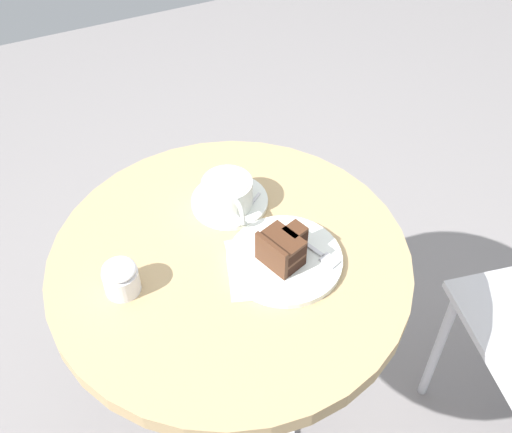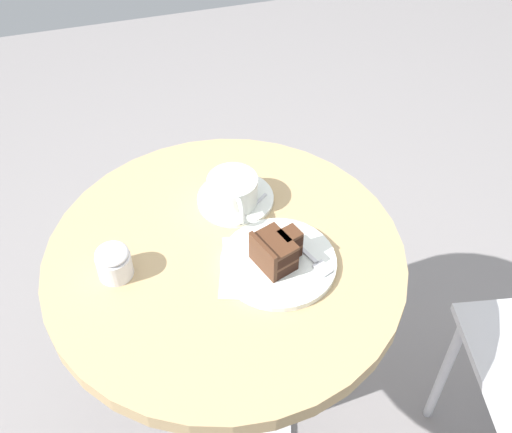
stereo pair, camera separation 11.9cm
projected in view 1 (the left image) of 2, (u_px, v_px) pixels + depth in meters
The scene contains 10 objects.
ground_plane at pixel (238, 433), 1.70m from camera, with size 4.40×4.40×0.01m, color gray.
cafe_table at pixel (231, 300), 1.27m from camera, with size 0.67×0.67×0.72m.
saucer at pixel (230, 201), 1.27m from camera, with size 0.15×0.15×0.01m.
coffee_cup at pixel (228, 193), 1.24m from camera, with size 0.13×0.10×0.06m.
teaspoon at pixel (244, 214), 1.24m from camera, with size 0.07×0.08×0.00m.
cake_plate at pixel (285, 259), 1.16m from camera, with size 0.21×0.21×0.01m.
cake_slice at pixel (283, 248), 1.14m from camera, with size 0.09×0.09×0.07m.
fork at pixel (316, 251), 1.17m from camera, with size 0.13×0.06×0.00m.
napkin at pixel (266, 265), 1.16m from camera, with size 0.18×0.17×0.00m.
sugar_pot at pixel (121, 278), 1.10m from camera, with size 0.06×0.06×0.06m.
Camera 1 is at (0.71, -0.26, 1.62)m, focal length 45.00 mm.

